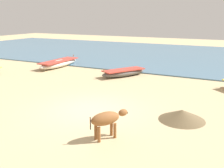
% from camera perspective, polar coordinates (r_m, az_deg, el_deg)
% --- Properties ---
extents(ground, '(80.00, 80.00, 0.00)m').
position_cam_1_polar(ground, '(11.97, -4.74, -5.57)').
color(ground, tan).
extents(sea_water, '(60.00, 20.00, 0.08)m').
position_cam_1_polar(sea_water, '(28.78, 14.82, 5.88)').
color(sea_water, slate).
rests_on(sea_water, ground).
extents(fishing_boat_0, '(2.60, 3.48, 0.69)m').
position_cam_1_polar(fishing_boat_0, '(18.46, 2.48, 2.48)').
color(fishing_boat_0, '#5B5651').
rests_on(fishing_boat_0, ground).
extents(fishing_boat_2, '(1.17, 4.47, 0.77)m').
position_cam_1_polar(fishing_boat_2, '(22.20, -11.26, 4.36)').
color(fishing_boat_2, beige).
rests_on(fishing_boat_2, ground).
extents(cow_adult_brown, '(1.02, 1.37, 0.96)m').
position_cam_1_polar(cow_adult_brown, '(9.07, -1.14, -7.56)').
color(cow_adult_brown, brown).
rests_on(cow_adult_brown, ground).
extents(debris_pile_1, '(2.50, 2.50, 0.43)m').
position_cam_1_polar(debris_pile_1, '(11.12, 14.70, -6.42)').
color(debris_pile_1, brown).
rests_on(debris_pile_1, ground).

